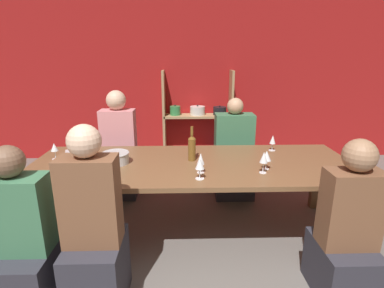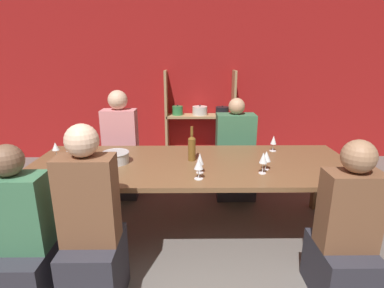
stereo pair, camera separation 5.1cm
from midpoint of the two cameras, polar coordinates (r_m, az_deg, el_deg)
wall_back_red at (r=4.91m, az=-2.30°, el=12.76°), size 8.80×0.06×2.70m
shelf_unit at (r=4.83m, az=2.32°, el=3.05°), size 1.10×0.30×1.45m
dining_table at (r=2.77m, az=0.55°, el=-4.81°), size 2.95×1.10×0.72m
mixing_bowl at (r=2.81m, az=-13.85°, el=-2.41°), size 0.25×0.25×0.10m
wine_bottle_green at (r=2.77m, az=0.49°, el=-0.63°), size 0.07×0.07×0.33m
wine_glass_red_a at (r=3.10m, az=-24.13°, el=-0.55°), size 0.07×0.07×0.16m
wine_glass_white_a at (r=2.63m, az=14.50°, el=-2.35°), size 0.08×0.08×0.17m
wine_glass_empty_a at (r=2.50m, az=-19.96°, el=-3.89°), size 0.06×0.06×0.16m
wine_glass_red_b at (r=3.17m, az=15.71°, el=0.61°), size 0.07×0.07×0.16m
wine_glass_red_c at (r=2.74m, az=29.42°, el=-3.39°), size 0.07×0.07×0.16m
wine_glass_red_d at (r=2.36m, az=1.90°, el=-3.94°), size 0.07×0.07×0.17m
wine_glass_red_e at (r=2.77m, az=-21.69°, el=-2.07°), size 0.07×0.07×0.17m
wine_glass_empty_b at (r=2.43m, az=-17.50°, el=-4.32°), size 0.07×0.07×0.16m
wine_glass_red_f at (r=2.48m, az=2.10°, el=-2.98°), size 0.07×0.07×0.17m
wine_glass_red_g at (r=2.54m, az=13.98°, el=-2.71°), size 0.07×0.07×0.18m
cell_phone at (r=3.30m, az=-21.77°, el=-1.28°), size 0.12×0.16×0.01m
person_near_a at (r=2.41m, az=27.61°, el=-16.22°), size 0.37×0.46×1.16m
person_far_a at (r=3.74m, az=8.46°, el=-3.07°), size 0.46×0.57×1.19m
person_near_b at (r=2.18m, az=-17.74°, el=-17.35°), size 0.36×0.45×1.28m
person_far_b at (r=3.77m, az=-12.89°, el=-2.29°), size 0.40×0.51×1.28m
person_near_c at (r=2.41m, az=-28.97°, el=-16.90°), size 0.40×0.50×1.14m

